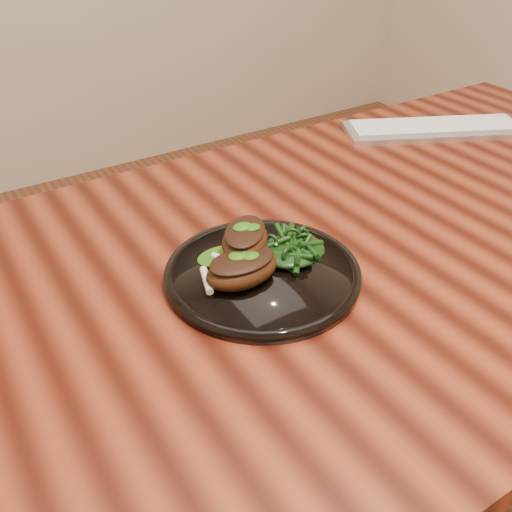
{
  "coord_description": "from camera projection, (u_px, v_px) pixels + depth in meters",
  "views": [
    {
      "loc": [
        -0.5,
        -0.53,
        1.22
      ],
      "look_at": [
        -0.16,
        0.0,
        0.78
      ],
      "focal_mm": 40.0,
      "sensor_mm": 36.0,
      "label": 1
    }
  ],
  "objects": [
    {
      "name": "herb_smear",
      "position": [
        221.0,
        255.0,
        0.79
      ],
      "size": [
        0.07,
        0.05,
        0.0
      ],
      "primitive_type": "ellipsoid",
      "color": "#194A07",
      "rests_on": "plate"
    },
    {
      "name": "greens_heap",
      "position": [
        293.0,
        247.0,
        0.79
      ],
      "size": [
        0.09,
        0.09,
        0.04
      ],
      "color": "black",
      "rests_on": "plate"
    },
    {
      "name": "desk",
      "position": [
        342.0,
        285.0,
        0.9
      ],
      "size": [
        1.6,
        0.8,
        0.75
      ],
      "color": "#320D06",
      "rests_on": "ground"
    },
    {
      "name": "keyboard",
      "position": [
        434.0,
        129.0,
        1.2
      ],
      "size": [
        0.39,
        0.27,
        0.02
      ],
      "color": "silver",
      "rests_on": "desk"
    },
    {
      "name": "plate",
      "position": [
        263.0,
        273.0,
        0.77
      ],
      "size": [
        0.27,
        0.27,
        0.02
      ],
      "color": "black",
      "rests_on": "desk"
    },
    {
      "name": "lamb_chop_back",
      "position": [
        245.0,
        239.0,
        0.76
      ],
      "size": [
        0.11,
        0.11,
        0.04
      ],
      "color": "#3C1C0B",
      "rests_on": "plate"
    },
    {
      "name": "lamb_chop_front",
      "position": [
        242.0,
        268.0,
        0.73
      ],
      "size": [
        0.11,
        0.07,
        0.05
      ],
      "color": "#3C1C0B",
      "rests_on": "plate"
    }
  ]
}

